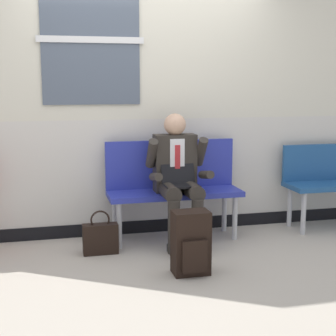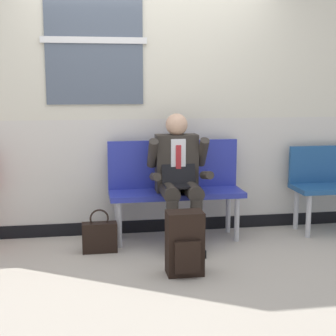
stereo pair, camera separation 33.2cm
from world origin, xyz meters
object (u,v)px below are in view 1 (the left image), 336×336
at_px(bench_empty, 331,178).
at_px(handbag, 100,238).
at_px(backpack, 191,243).
at_px(person_seated, 178,176).
at_px(bench_with_person, 173,182).

relative_size(bench_empty, handbag, 2.51).
bearing_deg(backpack, handbag, 135.01).
bearing_deg(person_seated, handbag, -170.36).
bearing_deg(person_seated, bench_empty, 6.40).
height_order(bench_with_person, person_seated, person_seated).
relative_size(bench_with_person, handbag, 3.24).
xyz_separation_m(bench_empty, backpack, (-1.83, -0.98, -0.26)).
height_order(bench_empty, person_seated, person_seated).
xyz_separation_m(bench_with_person, handbag, (-0.75, -0.33, -0.41)).
distance_m(backpack, handbag, 0.93).
bearing_deg(backpack, bench_empty, 28.17).
height_order(bench_with_person, handbag, bench_with_person).
bearing_deg(person_seated, backpack, -97.14).
height_order(backpack, handbag, backpack).
bearing_deg(handbag, backpack, -44.99).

